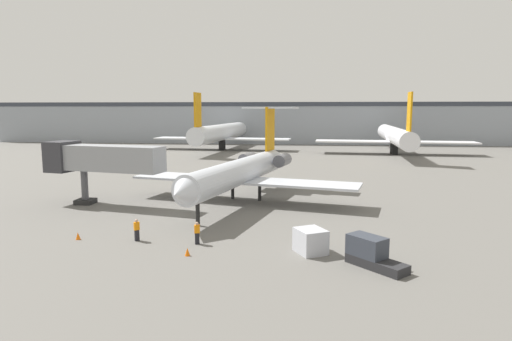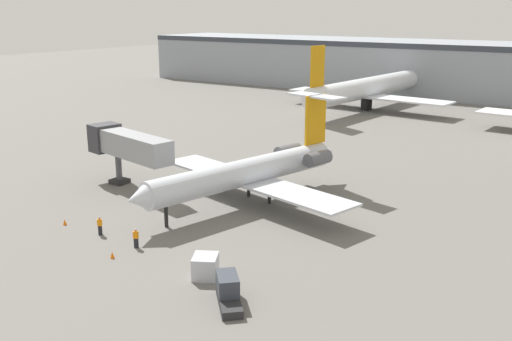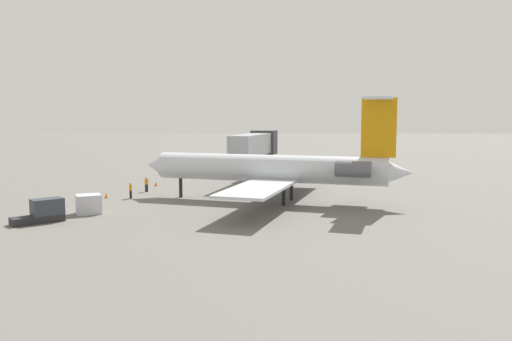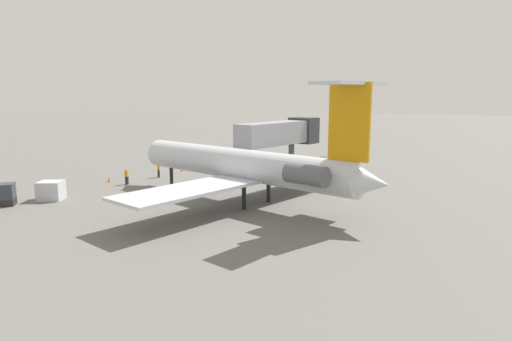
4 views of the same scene
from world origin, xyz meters
The scene contains 8 objects.
ground_plane centered at (0.00, 0.00, -0.05)m, with size 400.00×400.00×0.10m, color #66635E.
regional_jet centered at (0.79, 2.67, 3.44)m, with size 25.32×27.17×10.24m.
jet_bridge centered at (-13.98, -0.51, 4.85)m, with size 13.26×5.49×6.57m.
ground_crew_marshaller centered at (-5.21, -12.28, 0.86)m, with size 0.47×0.45×1.69m.
ground_crew_loader centered at (-0.46, -12.58, 0.86)m, with size 0.46×0.37×1.69m.
cargo_container_uld centered at (7.87, -13.67, 0.84)m, with size 2.56×2.66×1.69m.
traffic_cone_near centered at (-0.50, -15.22, 0.28)m, with size 0.36×0.36×0.55m.
traffic_cone_mid centered at (-9.85, -12.45, 0.28)m, with size 0.36×0.36×0.55m.
Camera 4 is at (33.34, 20.67, 9.34)m, focal length 30.64 mm.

